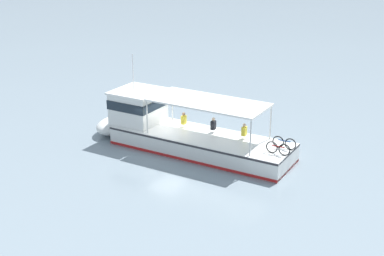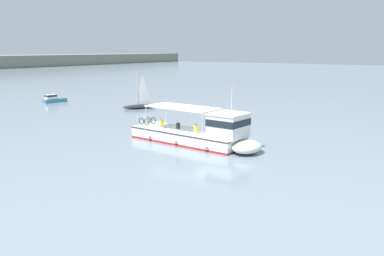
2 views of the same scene
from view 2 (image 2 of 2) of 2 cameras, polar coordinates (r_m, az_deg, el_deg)
name	(u,v)px [view 2 (image 2 of 2)]	position (r m, az deg, el deg)	size (l,w,h in m)	color
ground_plane	(211,146)	(34.41, 2.71, -2.58)	(400.00, 400.00, 0.00)	gray
ferry_main	(201,134)	(34.41, 1.33, -0.83)	(4.38, 13.00, 5.32)	white
motorboat_outer_anchorage	(53,99)	(66.16, -19.36, 3.96)	(3.78, 1.94, 1.26)	teal
sailboat_mid_channel	(140,105)	(56.36, -7.48, 3.33)	(4.74, 3.88, 5.40)	#232328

